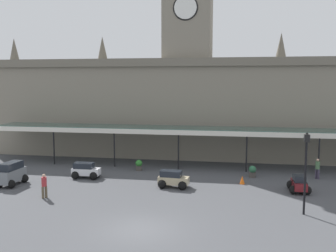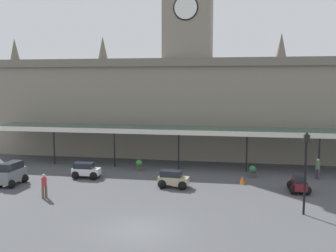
# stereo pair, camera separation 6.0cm
# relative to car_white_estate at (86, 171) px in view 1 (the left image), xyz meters

# --- Properties ---
(ground_plane) EXTENTS (140.00, 140.00, 0.00)m
(ground_plane) POSITION_rel_car_white_estate_xyz_m (7.01, -9.83, -0.56)
(ground_plane) COLOR #45464A
(station_building) EXTENTS (41.74, 6.77, 18.99)m
(station_building) POSITION_rel_car_white_estate_xyz_m (7.01, 11.35, 5.23)
(station_building) COLOR gray
(station_building) RESTS_ON ground
(entrance_canopy) EXTENTS (36.10, 3.26, 3.62)m
(entrance_canopy) POSITION_rel_car_white_estate_xyz_m (7.01, 5.75, 2.92)
(entrance_canopy) COLOR #38564C
(entrance_canopy) RESTS_ON ground
(car_white_estate) EXTENTS (2.27, 1.57, 1.27)m
(car_white_estate) POSITION_rel_car_white_estate_xyz_m (0.00, 0.00, 0.00)
(car_white_estate) COLOR silver
(car_white_estate) RESTS_ON ground
(car_beige_estate) EXTENTS (2.32, 1.66, 1.27)m
(car_beige_estate) POSITION_rel_car_white_estate_xyz_m (7.47, -1.51, 0.00)
(car_beige_estate) COLOR tan
(car_beige_estate) RESTS_ON ground
(car_maroon_sedan) EXTENTS (1.52, 2.05, 1.19)m
(car_maroon_sedan) POSITION_rel_car_white_estate_xyz_m (16.53, -1.09, -0.06)
(car_maroon_sedan) COLOR maroon
(car_maroon_sedan) RESTS_ON ground
(car_grey_van) EXTENTS (1.68, 2.45, 1.77)m
(car_grey_van) POSITION_rel_car_white_estate_xyz_m (-4.74, -2.93, 0.24)
(car_grey_van) COLOR slate
(car_grey_van) RESTS_ON ground
(pedestrian_beside_cars) EXTENTS (0.34, 0.34, 1.67)m
(pedestrian_beside_cars) POSITION_rel_car_white_estate_xyz_m (-0.71, -5.54, 0.34)
(pedestrian_beside_cars) COLOR brown
(pedestrian_beside_cars) RESTS_ON ground
(pedestrian_crossing_forecourt) EXTENTS (0.34, 0.34, 1.67)m
(pedestrian_crossing_forecourt) POSITION_rel_car_white_estate_xyz_m (18.60, 2.91, 0.34)
(pedestrian_crossing_forecourt) COLOR #3F384C
(pedestrian_crossing_forecourt) RESTS_ON ground
(victorian_lamppost) EXTENTS (0.30, 0.30, 4.93)m
(victorian_lamppost) POSITION_rel_car_white_estate_xyz_m (16.04, -5.89, 2.50)
(victorian_lamppost) COLOR black
(victorian_lamppost) RESTS_ON ground
(traffic_cone) EXTENTS (0.40, 0.40, 0.63)m
(traffic_cone) POSITION_rel_car_white_estate_xyz_m (12.58, 0.34, -0.25)
(traffic_cone) COLOR orange
(traffic_cone) RESTS_ON ground
(planter_forecourt_centre) EXTENTS (0.60, 0.60, 0.96)m
(planter_forecourt_centre) POSITION_rel_car_white_estate_xyz_m (3.63, 3.32, -0.07)
(planter_forecourt_centre) COLOR #47423D
(planter_forecourt_centre) RESTS_ON ground
(planter_by_canopy) EXTENTS (0.60, 0.60, 0.96)m
(planter_by_canopy) POSITION_rel_car_white_estate_xyz_m (13.45, 2.61, -0.07)
(planter_by_canopy) COLOR #47423D
(planter_by_canopy) RESTS_ON ground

